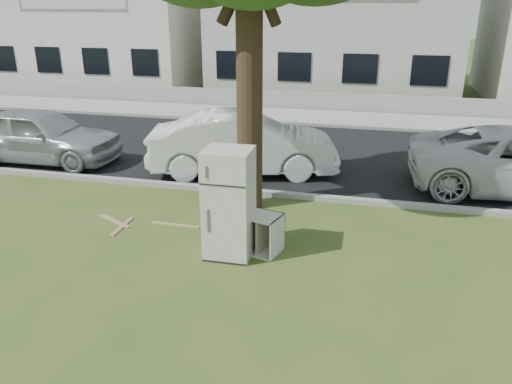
% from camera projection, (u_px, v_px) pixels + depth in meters
% --- Properties ---
extents(ground, '(120.00, 120.00, 0.00)m').
position_uv_depth(ground, '(247.00, 243.00, 9.23)').
color(ground, '#3A4D1B').
extents(road, '(120.00, 7.00, 0.01)m').
position_uv_depth(road, '(298.00, 153.00, 14.68)').
color(road, black).
rests_on(road, ground).
extents(kerb_near, '(120.00, 0.18, 0.12)m').
position_uv_depth(kerb_near, '(274.00, 196.00, 11.46)').
color(kerb_near, gray).
rests_on(kerb_near, ground).
extents(kerb_far, '(120.00, 0.18, 0.12)m').
position_uv_depth(kerb_far, '(313.00, 126.00, 17.91)').
color(kerb_far, gray).
rests_on(kerb_far, ground).
extents(sidewalk, '(120.00, 2.80, 0.01)m').
position_uv_depth(sidewalk, '(318.00, 118.00, 19.23)').
color(sidewalk, gray).
rests_on(sidewalk, ground).
extents(low_wall, '(120.00, 0.15, 0.70)m').
position_uv_depth(low_wall, '(323.00, 101.00, 20.56)').
color(low_wall, gray).
rests_on(low_wall, ground).
extents(townhouse_left, '(10.20, 8.16, 7.04)m').
position_uv_depth(townhouse_left, '(110.00, 15.00, 26.48)').
color(townhouse_left, silver).
rests_on(townhouse_left, ground).
extents(townhouse_center, '(11.22, 8.16, 7.44)m').
position_uv_depth(townhouse_center, '(337.00, 12.00, 23.81)').
color(townhouse_center, beige).
rests_on(townhouse_center, ground).
extents(fridge, '(0.80, 0.74, 1.92)m').
position_uv_depth(fridge, '(229.00, 204.00, 8.50)').
color(fridge, beige).
rests_on(fridge, ground).
extents(cabinet, '(1.02, 0.78, 0.70)m').
position_uv_depth(cabinet, '(255.00, 232.00, 8.87)').
color(cabinet, white).
rests_on(cabinet, ground).
extents(plank_a, '(1.02, 0.10, 0.02)m').
position_uv_depth(plank_a, '(175.00, 225.00, 9.97)').
color(plank_a, '#A2894E').
rests_on(plank_a, ground).
extents(plank_b, '(0.88, 0.52, 0.02)m').
position_uv_depth(plank_b, '(115.00, 221.00, 10.13)').
color(plank_b, '#A28654').
rests_on(plank_b, ground).
extents(plank_c, '(0.11, 0.88, 0.02)m').
position_uv_depth(plank_c, '(122.00, 226.00, 9.89)').
color(plank_c, '#9F7558').
rests_on(plank_c, ground).
extents(car_center, '(5.03, 2.74, 1.57)m').
position_uv_depth(car_center, '(243.00, 144.00, 12.76)').
color(car_center, silver).
rests_on(car_center, ground).
extents(car_left, '(4.43, 1.82, 1.50)m').
position_uv_depth(car_left, '(40.00, 135.00, 13.71)').
color(car_left, '#9B9EA2').
rests_on(car_left, ground).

